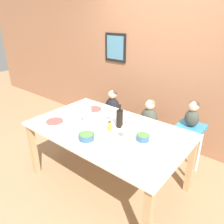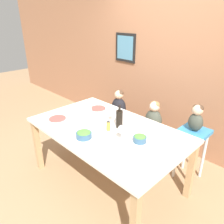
# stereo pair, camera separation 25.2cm
# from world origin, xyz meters

# --- Properties ---
(ground_plane) EXTENTS (14.00, 14.00, 0.00)m
(ground_plane) POSITION_xyz_m (0.00, 0.00, 0.00)
(ground_plane) COLOR #9E7A56
(wall_back) EXTENTS (10.00, 0.09, 2.70)m
(wall_back) POSITION_xyz_m (-0.00, 1.37, 1.35)
(wall_back) COLOR #9E6B4C
(wall_back) RESTS_ON ground_plane
(dining_table) EXTENTS (1.83, 1.10, 0.77)m
(dining_table) POSITION_xyz_m (0.00, 0.00, 0.69)
(dining_table) COLOR white
(dining_table) RESTS_ON ground_plane
(chair_far_left) EXTENTS (0.39, 0.42, 0.46)m
(chair_far_left) POSITION_xyz_m (-0.58, 0.81, 0.39)
(chair_far_left) COLOR silver
(chair_far_left) RESTS_ON ground_plane
(chair_far_center) EXTENTS (0.39, 0.42, 0.46)m
(chair_far_center) POSITION_xyz_m (0.09, 0.81, 0.39)
(chair_far_center) COLOR silver
(chair_far_center) RESTS_ON ground_plane
(chair_right_highchair) EXTENTS (0.33, 0.36, 0.70)m
(chair_right_highchair) POSITION_xyz_m (0.68, 0.81, 0.55)
(chair_right_highchair) COLOR silver
(chair_right_highchair) RESTS_ON ground_plane
(person_child_left) EXTENTS (0.25, 0.20, 0.44)m
(person_child_left) POSITION_xyz_m (-0.58, 0.81, 0.67)
(person_child_left) COLOR black
(person_child_left) RESTS_ON chair_far_left
(person_child_center) EXTENTS (0.25, 0.20, 0.44)m
(person_child_center) POSITION_xyz_m (0.09, 0.81, 0.67)
(person_child_center) COLOR #3D4238
(person_child_center) RESTS_ON chair_far_center
(person_baby_right) EXTENTS (0.18, 0.14, 0.34)m
(person_baby_right) POSITION_xyz_m (0.68, 0.81, 0.87)
(person_baby_right) COLOR #3D4238
(person_baby_right) RESTS_ON chair_right_highchair
(wine_bottle) EXTENTS (0.08, 0.08, 0.28)m
(wine_bottle) POSITION_xyz_m (0.08, 0.12, 0.88)
(wine_bottle) COLOR black
(wine_bottle) RESTS_ON dining_table
(paper_towel_roll) EXTENTS (0.10, 0.10, 0.25)m
(paper_towel_roll) POSITION_xyz_m (-0.23, -0.09, 0.90)
(paper_towel_roll) COLOR white
(paper_towel_roll) RESTS_ON dining_table
(wine_glass_near) EXTENTS (0.07, 0.07, 0.18)m
(wine_glass_near) POSITION_xyz_m (0.30, -0.08, 0.90)
(wine_glass_near) COLOR white
(wine_glass_near) RESTS_ON dining_table
(wine_glass_far) EXTENTS (0.07, 0.07, 0.18)m
(wine_glass_far) POSITION_xyz_m (-0.08, 0.16, 0.90)
(wine_glass_far) COLOR white
(wine_glass_far) RESTS_ON dining_table
(salad_bowl_large) EXTENTS (0.17, 0.17, 0.08)m
(salad_bowl_large) POSITION_xyz_m (-0.02, -0.32, 0.81)
(salad_bowl_large) COLOR #335675
(salad_bowl_large) RESTS_ON dining_table
(salad_bowl_small) EXTENTS (0.14, 0.14, 0.08)m
(salad_bowl_small) POSITION_xyz_m (0.45, 0.04, 0.81)
(salad_bowl_small) COLOR #335675
(salad_bowl_small) RESTS_ON dining_table
(dinner_plate_front_left) EXTENTS (0.21, 0.21, 0.01)m
(dinner_plate_front_left) POSITION_xyz_m (-0.62, -0.28, 0.78)
(dinner_plate_front_left) COLOR #D14C47
(dinner_plate_front_left) RESTS_ON dining_table
(dinner_plate_back_left) EXTENTS (0.21, 0.21, 0.01)m
(dinner_plate_back_left) POSITION_xyz_m (-0.51, 0.30, 0.78)
(dinner_plate_back_left) COLOR #D14C47
(dinner_plate_back_left) RESTS_ON dining_table
(dinner_plate_back_right) EXTENTS (0.21, 0.21, 0.01)m
(dinner_plate_back_right) POSITION_xyz_m (0.61, 0.24, 0.78)
(dinner_plate_back_right) COLOR silver
(dinner_plate_back_right) RESTS_ON dining_table
(condiment_bottle_hot_sauce) EXTENTS (0.04, 0.04, 0.13)m
(condiment_bottle_hot_sauce) POSITION_xyz_m (0.05, -0.02, 0.83)
(condiment_bottle_hot_sauce) COLOR #BC8E33
(condiment_bottle_hot_sauce) RESTS_ON dining_table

